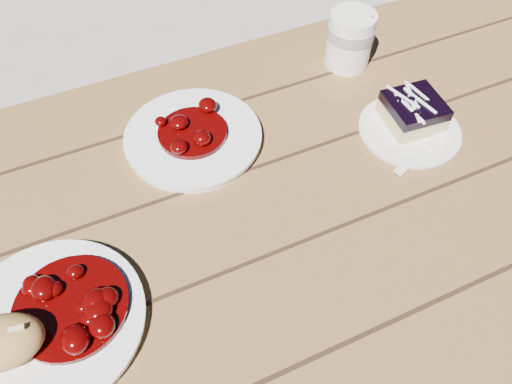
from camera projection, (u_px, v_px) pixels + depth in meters
name	position (u px, v px, depth m)	size (l,w,h in m)	color
ground	(237.00, 378.00, 1.35)	(60.00, 60.00, 0.00)	#9F9A8F
picnic_table	(226.00, 274.00, 0.89)	(2.00, 1.55, 0.75)	brown
main_plate	(52.00, 323.00, 0.65)	(0.24, 0.24, 0.02)	white
goulash_stew	(67.00, 301.00, 0.64)	(0.15, 0.15, 0.04)	#430202
dessert_plate	(409.00, 131.00, 0.87)	(0.17, 0.17, 0.01)	white
blueberry_cake	(413.00, 111.00, 0.86)	(0.10, 0.10, 0.05)	#D9BB76
fork_dessert	(419.00, 153.00, 0.83)	(0.03, 0.16, 0.01)	white
coffee_cup	(350.00, 40.00, 0.95)	(0.09, 0.09, 0.11)	white
second_plate	(193.00, 138.00, 0.86)	(0.23, 0.23, 0.02)	white
second_stew	(192.00, 126.00, 0.83)	(0.12, 0.12, 0.04)	#430202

